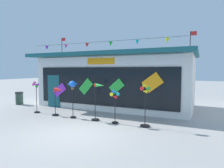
% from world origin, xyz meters
% --- Properties ---
extents(ground_plane, '(80.00, 80.00, 0.00)m').
position_xyz_m(ground_plane, '(0.00, 0.00, 0.00)').
color(ground_plane, '#9E9B99').
extents(kite_shop_building, '(9.72, 5.07, 4.68)m').
position_xyz_m(kite_shop_building, '(-0.96, 5.73, 1.68)').
color(kite_shop_building, silver).
rests_on(kite_shop_building, ground_plane).
extents(wind_spinner_far_left, '(0.35, 0.30, 1.72)m').
position_xyz_m(wind_spinner_far_left, '(-4.03, 1.91, 1.10)').
color(wind_spinner_far_left, black).
rests_on(wind_spinner_far_left, ground_plane).
extents(wind_spinner_left, '(0.70, 0.34, 1.45)m').
position_xyz_m(wind_spinner_left, '(-2.47, 1.84, 1.07)').
color(wind_spinner_left, black).
rests_on(wind_spinner_left, ground_plane).
extents(wind_spinner_center_left, '(0.32, 0.32, 1.81)m').
position_xyz_m(wind_spinner_center_left, '(-1.54, 1.80, 1.45)').
color(wind_spinner_center_left, black).
rests_on(wind_spinner_center_left, ground_plane).
extents(wind_spinner_center_right, '(0.70, 0.37, 1.72)m').
position_xyz_m(wind_spinner_center_right, '(-0.18, 1.84, 1.03)').
color(wind_spinner_center_right, black).
rests_on(wind_spinner_center_right, ground_plane).
extents(wind_spinner_right, '(0.39, 0.28, 1.48)m').
position_xyz_m(wind_spinner_right, '(0.71, 1.74, 1.02)').
color(wind_spinner_right, black).
rests_on(wind_spinner_right, ground_plane).
extents(wind_spinner_far_right, '(0.39, 0.39, 1.77)m').
position_xyz_m(wind_spinner_far_right, '(2.03, 1.81, 1.06)').
color(wind_spinner_far_right, black).
rests_on(wind_spinner_far_right, ground_plane).
extents(trash_bin, '(0.52, 0.52, 0.84)m').
position_xyz_m(trash_bin, '(-7.09, 3.38, 0.43)').
color(trash_bin, '#2D4238').
rests_on(trash_bin, ground_plane).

